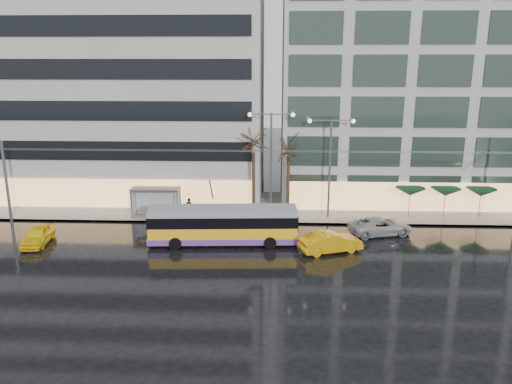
# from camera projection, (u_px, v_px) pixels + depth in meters

# --- Properties ---
(ground) EXTENTS (140.00, 140.00, 0.00)m
(ground) POSITION_uv_depth(u_px,v_px,m) (239.00, 267.00, 33.42)
(ground) COLOR black
(ground) RESTS_ON ground
(sidewalk) EXTENTS (80.00, 10.00, 0.15)m
(sidewalk) POSITION_uv_depth(u_px,v_px,m) (271.00, 207.00, 46.84)
(sidewalk) COLOR gray
(sidewalk) RESTS_ON ground
(kerb) EXTENTS (80.00, 0.10, 0.15)m
(kerb) POSITION_uv_depth(u_px,v_px,m) (270.00, 223.00, 42.06)
(kerb) COLOR slate
(kerb) RESTS_ON ground
(building_left) EXTENTS (34.00, 14.00, 22.00)m
(building_left) POSITION_uv_depth(u_px,v_px,m) (91.00, 83.00, 49.52)
(building_left) COLOR #9F9D98
(building_left) RESTS_ON sidewalk
(building_right) EXTENTS (32.00, 14.00, 25.00)m
(building_right) POSITION_uv_depth(u_px,v_px,m) (450.00, 68.00, 47.76)
(building_right) COLOR #9F9D98
(building_right) RESTS_ON sidewalk
(trolleybus) EXTENTS (11.15, 4.49, 5.12)m
(trolleybus) POSITION_uv_depth(u_px,v_px,m) (223.00, 226.00, 37.26)
(trolleybus) COLOR yellow
(trolleybus) RESTS_ON ground
(catenary) EXTENTS (42.24, 5.12, 7.00)m
(catenary) POSITION_uv_depth(u_px,v_px,m) (258.00, 178.00, 39.95)
(catenary) COLOR #595B60
(catenary) RESTS_ON ground
(bus_shelter) EXTENTS (4.20, 1.60, 2.51)m
(bus_shelter) POSITION_uv_depth(u_px,v_px,m) (152.00, 195.00, 43.56)
(bus_shelter) COLOR #595B60
(bus_shelter) RESTS_ON sidewalk
(street_lamp_near) EXTENTS (3.96, 0.36, 9.03)m
(street_lamp_near) POSITION_uv_depth(u_px,v_px,m) (271.00, 150.00, 42.22)
(street_lamp_near) COLOR #595B60
(street_lamp_near) RESTS_ON sidewalk
(street_lamp_far) EXTENTS (3.96, 0.36, 8.53)m
(street_lamp_far) POSITION_uv_depth(u_px,v_px,m) (330.00, 154.00, 42.10)
(street_lamp_far) COLOR #595B60
(street_lamp_far) RESTS_ON sidewalk
(tree_a) EXTENTS (3.20, 3.20, 8.40)m
(tree_a) POSITION_uv_depth(u_px,v_px,m) (254.00, 137.00, 42.19)
(tree_a) COLOR black
(tree_a) RESTS_ON sidewalk
(tree_b) EXTENTS (3.20, 3.20, 7.70)m
(tree_b) POSITION_uv_depth(u_px,v_px,m) (289.00, 145.00, 42.45)
(tree_b) COLOR black
(tree_b) RESTS_ON sidewalk
(parasol_a) EXTENTS (2.50, 2.50, 2.65)m
(parasol_a) POSITION_uv_depth(u_px,v_px,m) (410.00, 192.00, 42.86)
(parasol_a) COLOR #595B60
(parasol_a) RESTS_ON sidewalk
(parasol_b) EXTENTS (2.50, 2.50, 2.65)m
(parasol_b) POSITION_uv_depth(u_px,v_px,m) (446.00, 192.00, 42.74)
(parasol_b) COLOR #595B60
(parasol_b) RESTS_ON sidewalk
(parasol_c) EXTENTS (2.50, 2.50, 2.65)m
(parasol_c) POSITION_uv_depth(u_px,v_px,m) (481.00, 192.00, 42.63)
(parasol_c) COLOR #595B60
(parasol_c) RESTS_ON sidewalk
(taxi_a) EXTENTS (2.06, 4.20, 1.38)m
(taxi_a) POSITION_uv_depth(u_px,v_px,m) (38.00, 235.00, 37.36)
(taxi_a) COLOR yellow
(taxi_a) RESTS_ON ground
(taxi_b) EXTENTS (4.82, 3.02, 1.50)m
(taxi_b) POSITION_uv_depth(u_px,v_px,m) (331.00, 242.00, 35.85)
(taxi_b) COLOR orange
(taxi_b) RESTS_ON ground
(sedan_silver) EXTENTS (5.40, 3.47, 1.39)m
(sedan_silver) POSITION_uv_depth(u_px,v_px,m) (380.00, 226.00, 39.46)
(sedan_silver) COLOR #A5A6AA
(sedan_silver) RESTS_ON ground
(pedestrian_a) EXTENTS (0.99, 1.01, 2.19)m
(pedestrian_a) POSITION_uv_depth(u_px,v_px,m) (189.00, 201.00, 43.09)
(pedestrian_a) COLOR black
(pedestrian_a) RESTS_ON sidewalk
(pedestrian_b) EXTENTS (1.11, 1.08, 1.80)m
(pedestrian_b) POSITION_uv_depth(u_px,v_px,m) (175.00, 202.00, 44.90)
(pedestrian_b) COLOR black
(pedestrian_b) RESTS_ON sidewalk
(pedestrian_c) EXTENTS (1.31, 0.94, 2.11)m
(pedestrian_c) POSITION_uv_depth(u_px,v_px,m) (146.00, 200.00, 44.62)
(pedestrian_c) COLOR black
(pedestrian_c) RESTS_ON sidewalk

